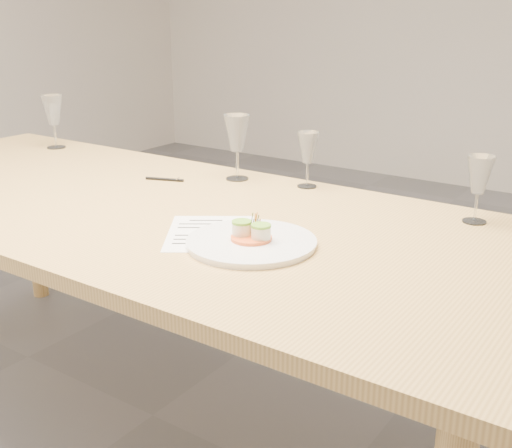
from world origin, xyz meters
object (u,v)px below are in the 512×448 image
Objects in this scene: dinner_plate at (251,241)px; wine_glass_2 at (308,149)px; ballpoint_pen at (165,179)px; wine_glass_0 at (53,111)px; wine_glass_3 at (479,176)px; recipe_sheet at (210,233)px; wine_glass_1 at (237,134)px; dining_table at (141,223)px.

dinner_plate is 0.58m from wine_glass_2.
wine_glass_0 reaches higher than ballpoint_pen.
wine_glass_2 is at bearing 174.49° from wine_glass_3.
recipe_sheet is 1.94× the size of wine_glass_3.
wine_glass_0 is 1.71m from wine_glass_3.
wine_glass_2 is at bearing 11.50° from wine_glass_1.
wine_glass_0 is at bearing 124.05° from recipe_sheet.
wine_glass_2 reaches higher than recipe_sheet.
ballpoint_pen is 0.60× the size of wine_glass_0.
dining_table is 11.07× the size of wine_glass_1.
wine_glass_3 is (1.71, 0.01, -0.02)m from wine_glass_0.
wine_glass_0 is 0.92m from wine_glass_1.
wine_glass_3 is at bearing 0.33° from wine_glass_0.
wine_glass_1 reaches higher than wine_glass_0.
dinner_plate is (0.49, -0.12, 0.08)m from dining_table.
recipe_sheet is 2.73× the size of ballpoint_pen.
wine_glass_1 is (-0.27, 0.48, 0.15)m from recipe_sheet.
wine_glass_1 is at bearing 84.63° from recipe_sheet.
recipe_sheet reaches higher than dining_table.
wine_glass_2 is (0.43, 0.20, 0.12)m from ballpoint_pen.
wine_glass_2 is at bearing 3.12° from wine_glass_0.
ballpoint_pen is (-0.10, 0.22, 0.07)m from dining_table.
dining_table is 0.26m from ballpoint_pen.
wine_glass_0 is 0.99× the size of wine_glass_1.
dinner_plate is at bearing -13.31° from dining_table.
wine_glass_2 is 0.56m from wine_glass_3.
wine_glass_0 is 1.18× the size of wine_glass_3.
wine_glass_1 is at bearing 0.86° from wine_glass_0.
wine_glass_1 reaches higher than wine_glass_2.
recipe_sheet is at bearing -55.92° from ballpoint_pen.
wine_glass_1 is (0.08, 0.38, 0.22)m from dining_table.
wine_glass_1 is at bearing 77.47° from dining_table.
dining_table is 0.93m from wine_glass_0.
ballpoint_pen is (-0.45, 0.33, 0.00)m from recipe_sheet.
dining_table is 13.45× the size of wine_glass_2.
recipe_sheet is 1.64× the size of wine_glass_0.
dinner_plate is at bearing -50.64° from wine_glass_1.
ballpoint_pen is at bearing -154.78° from wine_glass_2.
wine_glass_3 reaches higher than ballpoint_pen.
ballpoint_pen is at bearing 109.91° from recipe_sheet.
wine_glass_2 is 0.98× the size of wine_glass_3.
ballpoint_pen is 0.49m from wine_glass_2.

